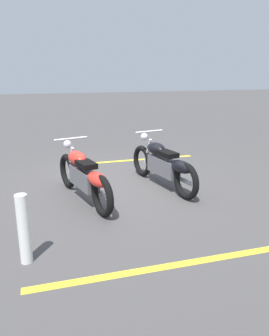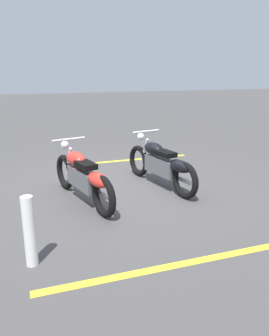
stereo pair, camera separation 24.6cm
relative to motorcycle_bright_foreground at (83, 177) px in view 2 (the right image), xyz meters
The scene contains 6 objects.
ground_plane 1.07m from the motorcycle_bright_foreground, 126.45° to the left, with size 60.00×60.00×0.00m, color #474444.
motorcycle_bright_foreground is the anchor object (origin of this frame).
motorcycle_dark_foreground 1.61m from the motorcycle_bright_foreground, 99.61° to the left, with size 2.21×0.73×1.04m.
bollard_post 1.98m from the motorcycle_bright_foreground, 29.84° to the right, with size 0.14×0.14×0.86m, color white.
parking_stripe_near 2.96m from the motorcycle_bright_foreground, 145.69° to the left, with size 3.20×0.12×0.01m, color yellow.
parking_stripe_mid 2.43m from the motorcycle_bright_foreground, 13.25° to the left, with size 3.20×0.12×0.01m, color yellow.
Camera 2 is at (5.94, -1.83, 2.19)m, focal length 35.53 mm.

